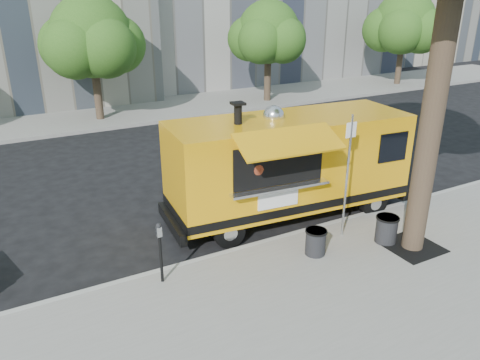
% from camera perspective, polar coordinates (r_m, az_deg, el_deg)
% --- Properties ---
extents(ground, '(120.00, 120.00, 0.00)m').
position_cam_1_polar(ground, '(12.17, 1.87, -5.86)').
color(ground, black).
rests_on(ground, ground).
extents(sidewalk, '(60.00, 6.00, 0.15)m').
position_cam_1_polar(sidewalk, '(9.44, 14.67, -15.26)').
color(sidewalk, gray).
rests_on(sidewalk, ground).
extents(curb, '(60.00, 0.14, 0.16)m').
position_cam_1_polar(curb, '(11.44, 4.24, -7.42)').
color(curb, '#999993').
rests_on(curb, ground).
extents(far_sidewalk, '(60.00, 5.00, 0.15)m').
position_cam_1_polar(far_sidewalk, '(24.07, -14.73, 7.79)').
color(far_sidewalk, gray).
rests_on(far_sidewalk, ground).
extents(tree_well, '(1.20, 1.20, 0.02)m').
position_cam_1_polar(tree_well, '(11.73, 20.21, -7.60)').
color(tree_well, black).
rests_on(tree_well, sidewalk).
extents(far_tree_b, '(3.60, 3.60, 5.50)m').
position_cam_1_polar(far_tree_b, '(22.49, -17.69, 16.28)').
color(far_tree_b, '#33261C').
rests_on(far_tree_b, far_sidewalk).
extents(far_tree_c, '(3.24, 3.24, 5.21)m').
position_cam_1_polar(far_tree_c, '(25.59, 3.50, 17.53)').
color(far_tree_c, '#33261C').
rests_on(far_tree_c, far_sidewalk).
extents(far_tree_d, '(3.78, 3.78, 5.64)m').
position_cam_1_polar(far_tree_d, '(32.14, 19.40, 17.61)').
color(far_tree_d, '#33261C').
rests_on(far_tree_d, far_sidewalk).
extents(sign_post, '(0.28, 0.06, 3.00)m').
position_cam_1_polar(sign_post, '(11.12, 12.98, 1.24)').
color(sign_post, silver).
rests_on(sign_post, sidewalk).
extents(parking_meter, '(0.11, 0.11, 1.33)m').
position_cam_1_polar(parking_meter, '(9.53, -9.72, -7.91)').
color(parking_meter, black).
rests_on(parking_meter, sidewalk).
extents(food_truck, '(6.73, 3.32, 3.24)m').
position_cam_1_polar(food_truck, '(12.22, 5.90, 1.97)').
color(food_truck, '#F0A40C').
rests_on(food_truck, ground).
extents(trash_bin_left, '(0.50, 0.50, 0.60)m').
position_cam_1_polar(trash_bin_left, '(10.73, 9.20, -7.39)').
color(trash_bin_left, black).
rests_on(trash_bin_left, sidewalk).
extents(trash_bin_right, '(0.54, 0.54, 0.65)m').
position_cam_1_polar(trash_bin_right, '(11.60, 17.43, -5.67)').
color(trash_bin_right, black).
rests_on(trash_bin_right, sidewalk).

